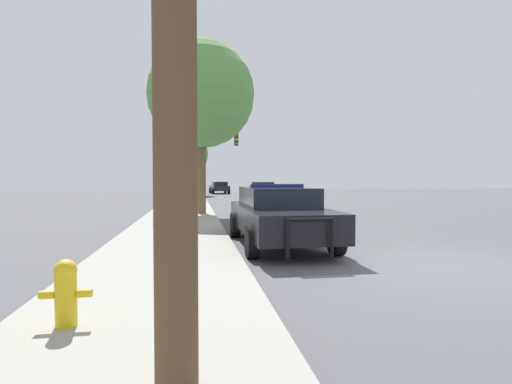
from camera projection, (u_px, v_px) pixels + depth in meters
The scene contains 9 objects.
ground_plane at pixel (431, 265), 7.72m from camera, with size 110.00×110.00×0.00m, color #4F4F54.
sidewalk_left at pixel (161, 271), 6.93m from camera, with size 3.00×110.00×0.13m.
police_car at pixel (279, 214), 10.09m from camera, with size 2.15×5.17×1.54m.
fire_hydrant at pixel (66, 290), 4.17m from camera, with size 0.52×0.23×0.70m.
traffic_light at pixel (211, 151), 29.89m from camera, with size 3.54×0.35×5.11m.
car_background_oncoming at pixel (263, 189), 35.89m from camera, with size 2.21×4.12×1.39m.
car_background_distant at pixel (219, 187), 45.09m from camera, with size 2.24×4.32×1.35m.
tree_sidewalk_far at pixel (184, 154), 40.13m from camera, with size 4.88×4.88×6.54m.
tree_sidewalk_near at pixel (201, 95), 17.75m from camera, with size 4.76×4.76×7.69m.
Camera 1 is at (-4.53, -7.06, 1.67)m, focal length 28.00 mm.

